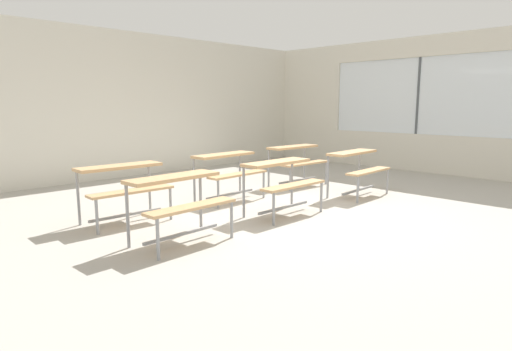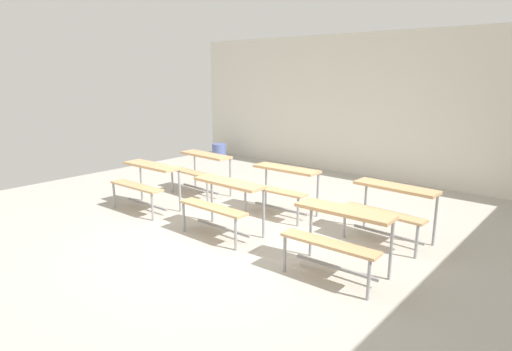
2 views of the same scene
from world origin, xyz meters
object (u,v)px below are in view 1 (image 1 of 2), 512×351
at_px(desk_bench_r1c1, 229,165).
at_px(desk_bench_r0c2, 358,162).
at_px(desk_bench_r0c0, 179,193).
at_px(desk_bench_r1c2, 297,156).
at_px(desk_bench_r0c1, 282,175).
at_px(desk_bench_r1c0, 124,180).

bearing_deg(desk_bench_r1c1, desk_bench_r0c2, -38.17).
height_order(desk_bench_r0c0, desk_bench_r1c2, same).
bearing_deg(desk_bench_r0c0, desk_bench_r0c2, -2.42).
relative_size(desk_bench_r0c2, desk_bench_r1c1, 1.00).
bearing_deg(desk_bench_r0c2, desk_bench_r0c0, 177.22).
relative_size(desk_bench_r0c1, desk_bench_r1c1, 0.98).
bearing_deg(desk_bench_r0c1, desk_bench_r0c2, -1.88).
relative_size(desk_bench_r0c2, desk_bench_r1c0, 1.00).
height_order(desk_bench_r0c2, desk_bench_r1c0, same).
bearing_deg(desk_bench_r1c1, desk_bench_r0c1, -95.73).
distance_m(desk_bench_r0c0, desk_bench_r1c2, 3.79).
bearing_deg(desk_bench_r0c2, desk_bench_r1c2, 87.13).
bearing_deg(desk_bench_r0c0, desk_bench_r1c1, 32.50).
relative_size(desk_bench_r0c0, desk_bench_r1c1, 1.00).
xyz_separation_m(desk_bench_r0c0, desk_bench_r0c2, (3.55, -0.04, 0.00)).
xyz_separation_m(desk_bench_r0c1, desk_bench_r1c0, (-1.75, 1.18, 0.00)).
bearing_deg(desk_bench_r1c2, desk_bench_r0c1, -143.03).
distance_m(desk_bench_r0c1, desk_bench_r1c1, 1.21).
distance_m(desk_bench_r1c0, desk_bench_r1c1, 1.83).
relative_size(desk_bench_r0c1, desk_bench_r0c2, 0.98).
height_order(desk_bench_r0c1, desk_bench_r1c2, same).
height_order(desk_bench_r0c0, desk_bench_r0c2, same).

